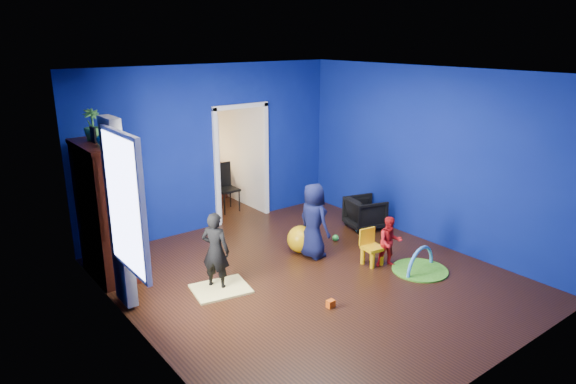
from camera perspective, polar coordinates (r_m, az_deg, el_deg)
floor at (r=7.50m, az=2.60°, el=-9.59°), size 5.00×5.50×0.01m
ceiling at (r=6.72m, az=2.94°, el=13.10°), size 5.00×5.50×0.01m
wall_back at (r=9.18m, az=-8.44°, el=4.86°), size 5.00×0.02×2.90m
wall_front at (r=5.30m, az=22.42°, el=-5.45°), size 5.00×0.02×2.90m
wall_left at (r=5.75m, az=-16.65°, el=-3.10°), size 0.02×5.50×2.90m
wall_right at (r=8.75m, az=15.38°, el=3.83°), size 0.02×5.50×2.90m
alcove at (r=10.25m, az=-7.88°, el=5.02°), size 1.00×1.75×2.50m
armchair at (r=9.37m, az=8.57°, el=-2.31°), size 0.76×0.75×0.57m
child_black at (r=7.09m, az=-8.06°, el=-6.48°), size 0.44×0.48×1.10m
child_navy at (r=7.98m, az=2.85°, el=-3.21°), size 0.41×0.60×1.20m
toddler_red at (r=7.86m, az=11.24°, el=-5.47°), size 0.48×0.44×0.79m
vase at (r=7.16m, az=-19.61°, el=5.79°), size 0.26×0.26×0.25m
potted_plant at (r=7.63m, az=-20.94°, el=7.01°), size 0.27×0.27×0.43m
tv_armoire at (r=7.70m, az=-19.51°, el=-1.96°), size 0.58×1.14×1.96m
crt_tv at (r=7.70m, az=-19.26°, el=-1.62°), size 0.46×0.70×0.54m
yellow_blanket at (r=7.24m, az=-7.48°, el=-10.62°), size 0.85×0.73×0.03m
hopper_ball at (r=8.27m, az=1.42°, el=-5.27°), size 0.44×0.44×0.44m
kid_chair at (r=7.93m, az=9.37°, el=-6.27°), size 0.32×0.32×0.50m
play_mat at (r=7.97m, az=14.44°, el=-8.39°), size 0.82×0.82×0.02m
toy_arch at (r=7.96m, az=14.44°, el=-8.33°), size 0.74×0.17×0.74m
window_left at (r=6.04m, az=-17.82°, el=-1.25°), size 0.03×0.95×1.55m
curtain at (r=6.66m, az=-18.31°, el=-2.32°), size 0.14×0.42×2.40m
doorway at (r=9.56m, az=-5.21°, el=3.01°), size 1.16×0.10×2.10m
study_desk at (r=11.00m, az=-9.35°, el=1.08°), size 0.88×0.44×0.75m
desk_monitor at (r=10.96m, az=-9.80°, el=4.11°), size 0.40×0.05×0.32m
desk_lamp at (r=10.79m, az=-10.95°, el=3.73°), size 0.14×0.14×0.14m
folding_chair at (r=10.17m, az=-6.79°, el=0.37°), size 0.40×0.40×0.92m
book_shelf at (r=10.77m, az=-10.06°, el=9.65°), size 0.88×0.24×0.04m
toy_0 at (r=9.20m, az=7.84°, el=-4.16°), size 0.11×0.11×0.11m
toy_1 at (r=6.78m, az=4.77°, el=-12.27°), size 0.10×0.08×0.10m
toy_2 at (r=8.80m, az=5.30°, el=-5.07°), size 0.11×0.11×0.11m
toy_3 at (r=8.58m, az=8.44°, el=-5.85°), size 0.10×0.08×0.10m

